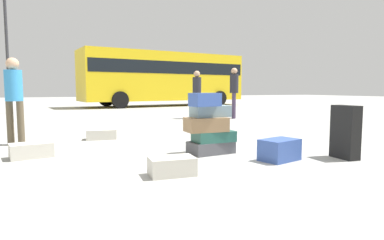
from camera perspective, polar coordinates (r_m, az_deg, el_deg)
The scene contains 12 objects.
ground_plane at distance 5.00m, azimuth -1.46°, elevation -6.38°, with size 80.00×80.00×0.00m, color #9E9E99.
suitcase_tower at distance 5.15m, azimuth 3.07°, elevation -1.35°, with size 0.79×0.54×0.96m.
suitcase_black_foreground_far at distance 5.30m, azimuth 25.20°, elevation -1.91°, with size 0.19×0.41×0.79m, color black.
suitcase_navy_left_side at distance 4.86m, azimuth 15.02°, elevation -5.04°, with size 0.55×0.37×0.31m, color #334F99.
suitcase_cream_behind_tower at distance 3.92m, azimuth -3.55°, elevation -8.05°, with size 0.54×0.34×0.22m, color beige.
suitcase_cream_foreground_near at distance 5.46m, azimuth -26.24°, elevation -4.76°, with size 0.58×0.36×0.22m, color beige.
suitcase_cream_right_side at distance 6.91m, azimuth -15.50°, elevation -2.44°, with size 0.59×0.33×0.20m, color beige.
person_bearded_onlooker at distance 11.46m, azimuth 7.35°, elevation 5.52°, with size 0.30×0.30×1.75m.
person_tourist_with_camera at distance 11.33m, azimuth 0.85°, elevation 5.27°, with size 0.30×0.31×1.65m.
person_passerby_in_red at distance 6.77m, azimuth -28.66°, elevation 4.13°, with size 0.30×0.30×1.59m.
parked_bus at distance 19.97m, azimuth -4.83°, elevation 7.75°, with size 10.10×3.63×3.15m.
lamp_post at distance 15.89m, azimuth -29.78°, elevation 14.90°, with size 0.36×0.36×5.82m.
Camera 1 is at (-1.88, -4.51, 1.02)m, focal length 30.54 mm.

